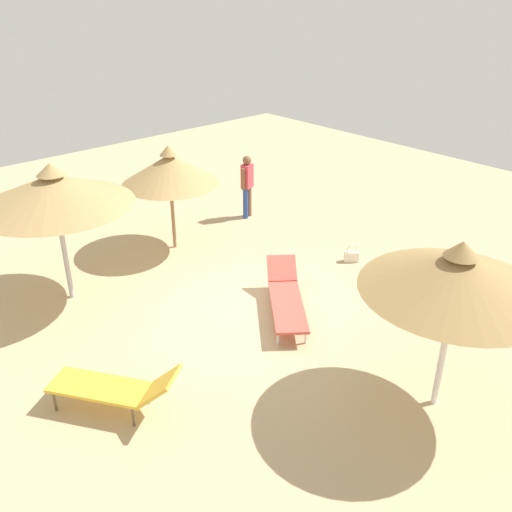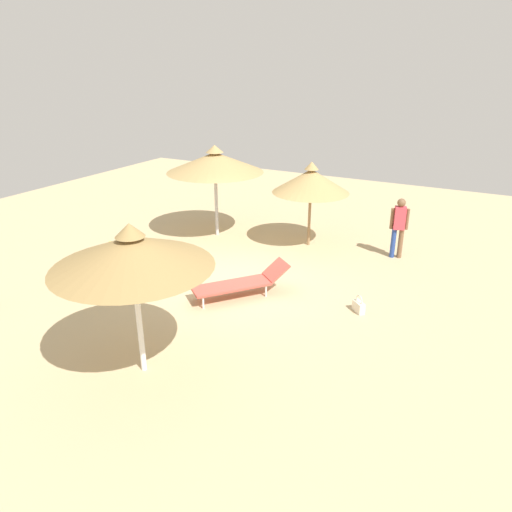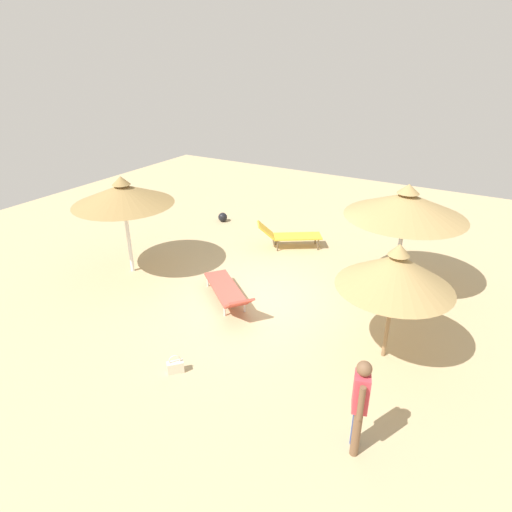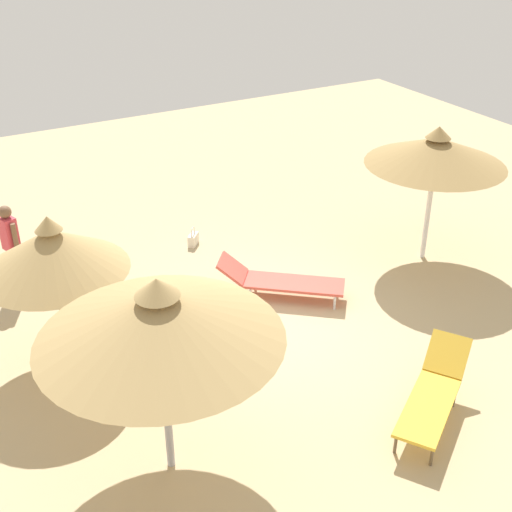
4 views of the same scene
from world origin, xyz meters
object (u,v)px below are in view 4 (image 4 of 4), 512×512
lounge_chair_front (279,280)px  handbag (193,239)px  parasol_umbrella_back (159,317)px  person_standing_near_left (11,243)px  parasol_umbrella_far_left (52,250)px  parasol_umbrella_near_right (436,151)px  lounge_chair_far_right (434,392)px

lounge_chair_front → handbag: 2.63m
parasol_umbrella_back → lounge_chair_front: parasol_umbrella_back is taller
person_standing_near_left → lounge_chair_front: bearing=-32.6°
parasol_umbrella_far_left → parasol_umbrella_near_right: bearing=-1.5°
lounge_chair_far_right → person_standing_near_left: (-4.23, 6.23, 0.52)m
parasol_umbrella_near_right → lounge_chair_far_right: size_ratio=1.38×
lounge_chair_far_right → handbag: bearing=96.8°
parasol_umbrella_near_right → handbag: 5.05m
lounge_chair_far_right → person_standing_near_left: bearing=124.2°
parasol_umbrella_far_left → parasol_umbrella_near_right: 7.02m
parasol_umbrella_back → person_standing_near_left: parasol_umbrella_back is taller
person_standing_near_left → handbag: size_ratio=4.17×
parasol_umbrella_far_left → handbag: parasol_umbrella_far_left is taller
parasol_umbrella_near_right → lounge_chair_far_right: bearing=-130.2°
parasol_umbrella_back → handbag: bearing=62.7°
parasol_umbrella_near_right → person_standing_near_left: bearing=159.8°
parasol_umbrella_back → lounge_chair_front: bearing=40.2°
lounge_chair_far_right → handbag: lounge_chair_far_right is taller
parasol_umbrella_near_right → handbag: parasol_umbrella_near_right is taller
parasol_umbrella_far_left → lounge_chair_far_right: 5.68m
parasol_umbrella_near_right → lounge_chair_front: parasol_umbrella_near_right is taller
parasol_umbrella_near_right → parasol_umbrella_far_left: bearing=178.5°
parasol_umbrella_near_right → parasol_umbrella_back: (-6.50, -2.64, 0.05)m
lounge_chair_far_right → lounge_chair_front: lounge_chair_far_right is taller
parasol_umbrella_near_right → handbag: bearing=144.5°
parasol_umbrella_far_left → person_standing_near_left: 2.66m
handbag → person_standing_near_left: bearing=-179.7°
parasol_umbrella_far_left → parasol_umbrella_near_right: parasol_umbrella_near_right is taller
handbag → parasol_umbrella_back: bearing=-117.3°
lounge_chair_front → handbag: size_ratio=5.29×
lounge_chair_far_right → person_standing_near_left: 7.55m
lounge_chair_far_right → lounge_chair_front: size_ratio=0.92×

